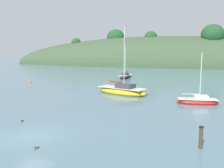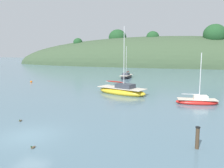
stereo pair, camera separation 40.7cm
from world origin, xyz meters
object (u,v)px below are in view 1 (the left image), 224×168
Objects in this scene: mooring_buoy_outer at (30,82)px; duck_lone_left at (37,148)px; sailboat_red_portside at (126,76)px; sailboat_grey_yawl at (198,101)px; jetty_piling at (201,137)px; duck_straggler at (22,121)px; sailboat_navy_dinghy at (122,91)px.

mooring_buoy_outer reaches higher than duck_lone_left.
sailboat_red_portside is at bearing 95.96° from duck_lone_left.
jetty_piling is at bearing -92.41° from sailboat_grey_yawl.
duck_lone_left is at bearing -52.39° from mooring_buoy_outer.
sailboat_grey_yawl is 14.71× the size of duck_lone_left.
duck_straggler is at bearing 174.88° from jetty_piling.
duck_lone_left and duck_straggler have the same top height.
duck_straggler is at bearing -54.46° from mooring_buoy_outer.
mooring_buoy_outer reaches higher than duck_straggler.
sailboat_grey_yawl is at bearing 87.59° from jetty_piling.
sailboat_red_portside is 40.88m from duck_lone_left.
duck_straggler is 14.88m from jetty_piling.
sailboat_navy_dinghy reaches higher than sailboat_red_portside.
duck_lone_left is (20.79, -26.99, -0.07)m from mooring_buoy_outer.
duck_lone_left is 0.29× the size of jetty_piling.
mooring_buoy_outer is at bearing 162.26° from sailboat_navy_dinghy.
jetty_piling reaches higher than duck_straggler.
duck_lone_left is 1.00× the size of duck_straggler.
duck_lone_left is 10.58m from jetty_piling.
sailboat_grey_yawl is 13.58m from jetty_piling.
sailboat_red_portside is at bearing 110.90° from jetty_piling.
sailboat_red_portside is 5.27× the size of jetty_piling.
sailboat_navy_dinghy is 23.58× the size of duck_lone_left.
jetty_piling is (30.86, -23.80, 0.62)m from mooring_buoy_outer.
jetty_piling reaches higher than duck_lone_left.
sailboat_grey_yawl reaches higher than mooring_buoy_outer.
sailboat_navy_dinghy reaches higher than duck_straggler.
sailboat_grey_yawl is (14.88, -23.91, -0.06)m from sailboat_red_portside.
sailboat_red_portside is 0.77× the size of sailboat_navy_dinghy.
mooring_buoy_outer is at bearing -140.44° from sailboat_red_portside.
sailboat_red_portside reaches higher than sailboat_grey_yawl.
sailboat_red_portside is 18.03× the size of duck_straggler.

